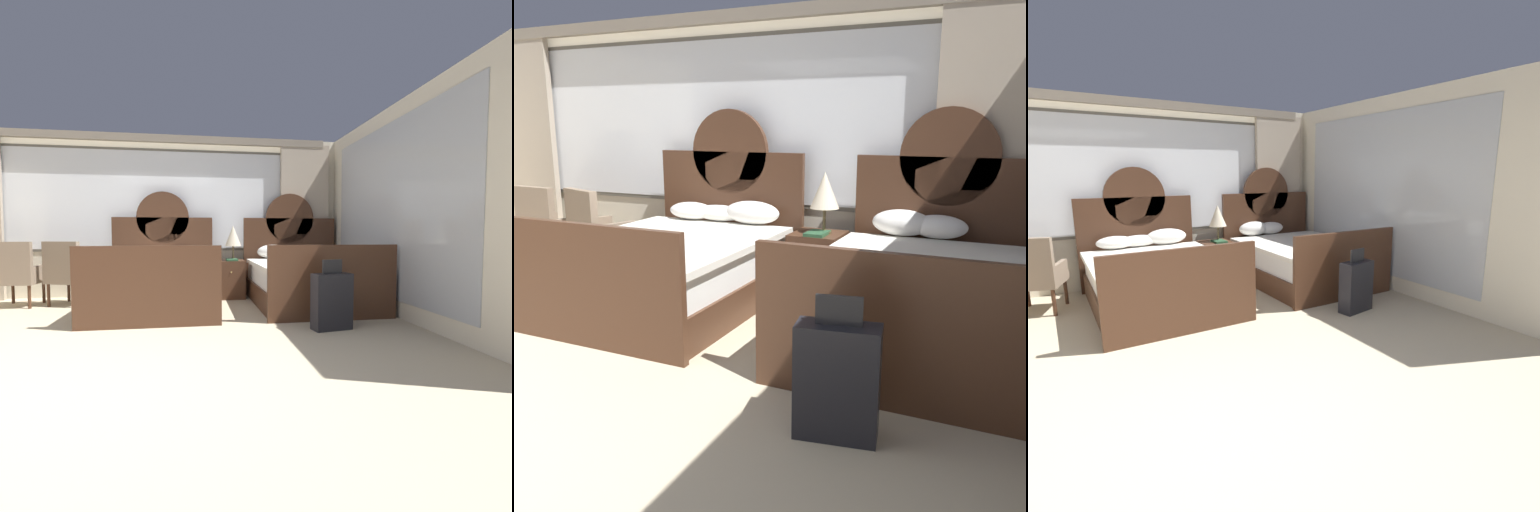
% 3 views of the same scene
% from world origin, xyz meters
% --- Properties ---
extents(ground_plane, '(24.00, 24.00, 0.00)m').
position_xyz_m(ground_plane, '(0.00, 0.00, 0.00)').
color(ground_plane, '#BCAD8E').
extents(wall_back_window, '(6.50, 0.22, 2.70)m').
position_xyz_m(wall_back_window, '(0.00, 4.06, 1.43)').
color(wall_back_window, beige).
rests_on(wall_back_window, ground_plane).
extents(wall_right_mirror, '(0.08, 4.66, 2.70)m').
position_xyz_m(wall_right_mirror, '(3.28, 1.76, 1.35)').
color(wall_right_mirror, beige).
rests_on(wall_right_mirror, ground_plane).
extents(bed_near_window, '(1.62, 2.19, 1.74)m').
position_xyz_m(bed_near_window, '(0.22, 2.89, 0.37)').
color(bed_near_window, '#472B1C').
rests_on(bed_near_window, ground_plane).
extents(bed_near_mirror, '(1.62, 2.19, 1.74)m').
position_xyz_m(bed_near_mirror, '(2.38, 2.88, 0.37)').
color(bed_near_mirror, '#472B1C').
rests_on(bed_near_mirror, ground_plane).
extents(nightstand_between_beds, '(0.46, 0.48, 0.62)m').
position_xyz_m(nightstand_between_beds, '(1.30, 3.59, 0.31)').
color(nightstand_between_beds, '#472B1C').
rests_on(nightstand_between_beds, ground_plane).
extents(table_lamp_on_nightstand, '(0.27, 0.27, 0.56)m').
position_xyz_m(table_lamp_on_nightstand, '(1.36, 3.60, 1.01)').
color(table_lamp_on_nightstand, brown).
rests_on(table_lamp_on_nightstand, nightstand_between_beds).
extents(book_on_nightstand, '(0.18, 0.26, 0.03)m').
position_xyz_m(book_on_nightstand, '(1.33, 3.50, 0.63)').
color(book_on_nightstand, '#285133').
rests_on(book_on_nightstand, nightstand_between_beds).
extents(armchair_by_window_left, '(0.69, 0.69, 0.94)m').
position_xyz_m(armchair_by_window_left, '(-1.09, 3.32, 0.50)').
color(armchair_by_window_left, '#84705B').
rests_on(armchair_by_window_left, ground_plane).
extents(armchair_by_window_centre, '(0.58, 0.58, 0.94)m').
position_xyz_m(armchair_by_window_centre, '(-1.78, 3.31, 0.50)').
color(armchair_by_window_centre, '#84705B').
rests_on(armchair_by_window_centre, ground_plane).
extents(suitcase_on_floor, '(0.46, 0.26, 0.77)m').
position_xyz_m(suitcase_on_floor, '(2.22, 1.37, 0.31)').
color(suitcase_on_floor, black).
rests_on(suitcase_on_floor, ground_plane).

